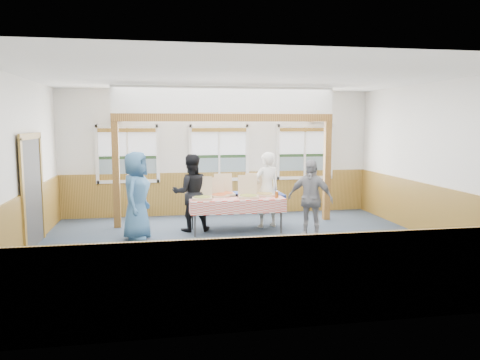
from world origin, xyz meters
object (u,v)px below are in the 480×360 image
woman_white (267,190)px  woman_black (191,193)px  table_left (241,196)px  man_blue (136,196)px  table_right (236,200)px  person_grey (310,199)px

woman_white → woman_black: bearing=-13.1°
table_left → man_blue: bearing=179.1°
table_right → man_blue: size_ratio=1.20×
woman_white → woman_black: woman_white is taller
table_left → person_grey: (1.20, -1.32, 0.11)m
table_left → man_blue: (-2.32, -0.79, 0.20)m
person_grey → table_right: bearing=-173.7°
table_left → woman_white: (0.56, -0.15, 0.16)m
table_right → person_grey: 1.64m
man_blue → woman_white: bearing=-61.9°
man_blue → table_left: bearing=-55.5°
woman_white → person_grey: (0.64, -1.17, -0.04)m
table_left → man_blue: man_blue is taller
woman_white → person_grey: size_ratio=1.05×
woman_white → man_blue: 2.94m
table_right → person_grey: bearing=-21.8°
man_blue → woman_black: bearing=-49.3°
table_left → woman_black: size_ratio=1.22×
table_left → woman_black: woman_black is taller
woman_black → man_blue: man_blue is taller
man_blue → person_grey: 3.56m
table_left → woman_black: (-1.17, -0.25, 0.15)m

